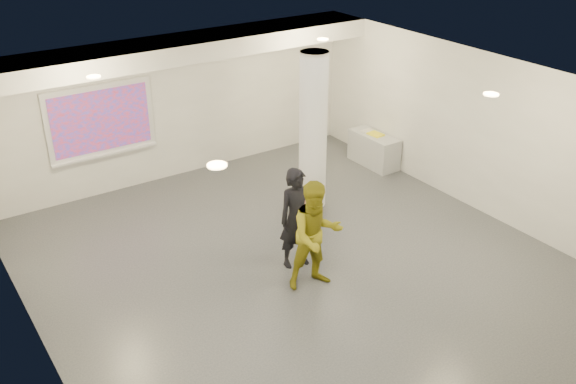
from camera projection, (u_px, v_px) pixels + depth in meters
floor at (302, 270)px, 10.45m from camera, size 8.00×9.00×0.01m
ceiling at (304, 92)px, 9.10m from camera, size 8.00×9.00×0.01m
wall_back at (176, 107)px, 13.11m from camera, size 8.00×0.01×3.00m
wall_front at (560, 351)px, 6.44m from camera, size 8.00×0.01×3.00m
wall_left at (33, 268)px, 7.78m from camera, size 0.01×9.00×3.00m
wall_right at (481, 134)px, 11.77m from camera, size 0.01×9.00×3.00m
soffit_band at (183, 48)px, 12.11m from camera, size 8.00×1.10×0.36m
downlight_nw at (94, 77)px, 9.87m from camera, size 0.22×0.22×0.02m
downlight_ne at (323, 39)px, 12.06m from camera, size 0.22×0.22×0.02m
downlight_sw at (217, 165)px, 6.90m from camera, size 0.22×0.22×0.02m
downlight_se at (491, 94)px, 9.09m from camera, size 0.22×0.22×0.02m
column at (313, 132)px, 11.86m from camera, size 0.52×0.52×3.00m
projection_screen at (101, 121)px, 12.27m from camera, size 2.10×0.13×1.42m
credenza at (374, 150)px, 14.04m from camera, size 0.51×1.21×0.70m
papers_stack at (370, 132)px, 14.02m from camera, size 0.29×0.36×0.02m
postit_pad at (376, 134)px, 13.86m from camera, size 0.27×0.35×0.03m
cardboard_back at (306, 202)px, 11.95m from camera, size 0.56×0.31×0.57m
cardboard_front at (311, 201)px, 12.03m from camera, size 0.51×0.19×0.55m
woman at (297, 218)px, 10.23m from camera, size 0.67×0.49×1.70m
man at (316, 235)px, 9.69m from camera, size 0.98×0.84×1.77m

